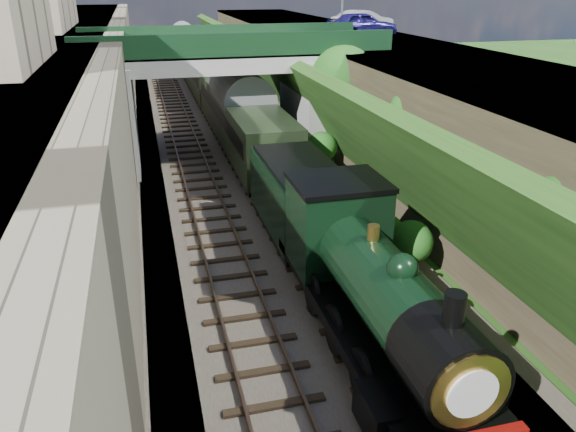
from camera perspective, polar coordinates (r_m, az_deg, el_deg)
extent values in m
cube|color=#473F38|center=(28.98, -5.10, 3.59)|extent=(10.00, 90.00, 0.20)
cube|color=#756B56|center=(27.73, -16.76, 9.15)|extent=(1.00, 90.00, 7.00)
cube|color=#262628|center=(28.10, -23.94, 8.33)|extent=(6.00, 90.00, 7.00)
cube|color=#262628|center=(31.05, 12.52, 10.26)|extent=(8.00, 90.00, 6.25)
cube|color=#1E4714|center=(29.42, 4.48, 9.19)|extent=(4.02, 90.00, 6.36)
sphere|color=#194C14|center=(16.13, 26.60, 2.10)|extent=(1.44, 1.44, 1.44)
sphere|color=#194C14|center=(19.61, 12.39, -2.59)|extent=(1.50, 1.50, 1.50)
sphere|color=#194C14|center=(20.98, 9.83, -1.75)|extent=(1.44, 1.44, 1.44)
sphere|color=#194C14|center=(23.66, 12.37, 10.49)|extent=(1.75, 1.75, 1.75)
sphere|color=#194C14|center=(25.97, 8.15, 9.29)|extent=(1.22, 1.22, 1.22)
sphere|color=#194C14|center=(28.92, 3.42, 6.98)|extent=(1.61, 1.61, 1.61)
sphere|color=#194C14|center=(32.96, 0.43, 7.83)|extent=(1.96, 1.96, 1.96)
sphere|color=#194C14|center=(35.56, 2.39, 14.23)|extent=(1.78, 1.78, 1.78)
sphere|color=#194C14|center=(38.63, -2.11, 9.69)|extent=(1.32, 1.32, 1.32)
sphere|color=#194C14|center=(41.05, -0.08, 15.29)|extent=(2.02, 2.02, 2.02)
sphere|color=#194C14|center=(42.95, -0.47, 16.10)|extent=(2.39, 2.39, 2.39)
sphere|color=#194C14|center=(47.16, -3.62, 13.65)|extent=(1.72, 1.72, 1.72)
sphere|color=#194C14|center=(48.90, -2.84, 16.03)|extent=(1.39, 1.39, 1.39)
sphere|color=#194C14|center=(52.83, -5.59, 13.36)|extent=(2.32, 2.32, 2.32)
sphere|color=#194C14|center=(55.48, -4.01, 17.36)|extent=(1.25, 1.25, 1.25)
cube|color=black|center=(28.71, -9.05, 3.49)|extent=(2.50, 90.00, 0.07)
cube|color=brown|center=(28.63, -10.49, 3.53)|extent=(0.08, 90.00, 0.14)
cube|color=brown|center=(28.74, -7.64, 3.80)|extent=(0.08, 90.00, 0.14)
cube|color=black|center=(29.14, -2.78, 4.05)|extent=(2.50, 90.00, 0.07)
cube|color=brown|center=(28.98, -4.17, 4.11)|extent=(0.08, 90.00, 0.14)
cube|color=brown|center=(29.26, -1.40, 4.34)|extent=(0.08, 90.00, 0.14)
cube|color=gray|center=(31.65, -5.82, 15.64)|extent=(16.00, 6.00, 0.90)
cube|color=#14381C|center=(28.74, -4.95, 16.85)|extent=(16.00, 0.30, 1.20)
cube|color=#14381C|center=(34.35, -6.68, 17.76)|extent=(16.00, 0.30, 1.20)
cube|color=gray|center=(31.78, -16.50, 9.64)|extent=(1.40, 6.40, 5.70)
cube|color=gray|center=(33.16, 2.57, 11.06)|extent=(2.40, 6.40, 5.70)
cylinder|color=black|center=(30.49, 5.44, 8.67)|extent=(0.30, 0.30, 4.40)
sphere|color=#194C14|center=(29.96, 5.63, 13.50)|extent=(3.60, 3.60, 3.60)
sphere|color=#194C14|center=(30.97, 5.96, 12.66)|extent=(2.40, 2.40, 2.40)
imported|color=navy|center=(37.88, 7.51, 18.75)|extent=(4.66, 2.21, 1.54)
imported|color=#9C9B9F|center=(41.33, 7.62, 19.02)|extent=(4.70, 2.80, 1.46)
cube|color=black|center=(15.65, 9.44, -13.17)|extent=(2.40, 8.40, 0.60)
cube|color=black|center=(16.09, 8.15, -9.60)|extent=(2.70, 10.00, 0.35)
cylinder|color=black|center=(14.80, 9.60, -6.93)|extent=(1.90, 5.60, 1.90)
cylinder|color=black|center=(12.38, 15.85, -14.16)|extent=(1.96, 1.80, 1.96)
cylinder|color=white|center=(11.74, 18.27, -16.82)|extent=(1.10, 0.05, 1.10)
cylinder|color=black|center=(11.71, 16.48, -9.45)|extent=(0.44, 0.44, 0.90)
sphere|color=black|center=(13.54, 11.55, -5.26)|extent=(0.76, 0.76, 0.76)
cylinder|color=#A57F33|center=(14.95, 8.65, -1.81)|extent=(0.32, 0.32, 0.50)
cube|color=black|center=(17.71, 5.01, -0.95)|extent=(2.75, 2.40, 2.80)
cube|color=black|center=(17.18, 5.18, 3.48)|extent=(2.85, 2.50, 0.15)
cube|color=black|center=(13.18, 8.98, -19.25)|extent=(0.60, 1.40, 0.90)
cube|color=black|center=(14.19, 18.73, -16.80)|extent=(0.60, 1.40, 0.90)
cube|color=black|center=(22.37, 1.14, -1.35)|extent=(2.30, 6.00, 0.50)
cube|color=black|center=(22.27, 1.14, -0.76)|extent=(2.60, 6.00, 0.50)
cube|color=black|center=(21.82, 1.16, 2.13)|extent=(2.70, 6.00, 2.40)
cube|color=black|center=(21.41, 1.19, 5.26)|extent=(2.50, 5.60, 0.20)
cube|color=black|center=(33.99, -4.62, 7.05)|extent=(2.30, 17.00, 0.40)
cube|color=black|center=(33.92, -4.63, 7.46)|extent=(2.50, 17.00, 0.50)
cube|color=black|center=(33.55, -4.71, 9.92)|extent=(2.80, 18.00, 2.70)
cube|color=slate|center=(33.25, -4.80, 12.44)|extent=(2.90, 18.00, 0.50)
cube|color=black|center=(52.16, -8.39, 12.45)|extent=(2.30, 17.00, 0.40)
cube|color=black|center=(52.12, -8.41, 12.72)|extent=(2.50, 17.00, 0.50)
cube|color=black|center=(51.88, -8.50, 14.35)|extent=(2.80, 18.00, 2.70)
cube|color=slate|center=(51.68, -8.60, 15.99)|extent=(2.90, 18.00, 0.50)
cube|color=black|center=(70.66, -10.25, 15.03)|extent=(2.30, 17.00, 0.40)
cube|color=black|center=(70.63, -10.27, 15.23)|extent=(2.50, 17.00, 0.50)
cube|color=black|center=(70.45, -10.35, 16.44)|extent=(2.80, 18.00, 2.70)
cube|color=slate|center=(70.31, -10.44, 17.65)|extent=(2.90, 18.00, 0.50)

